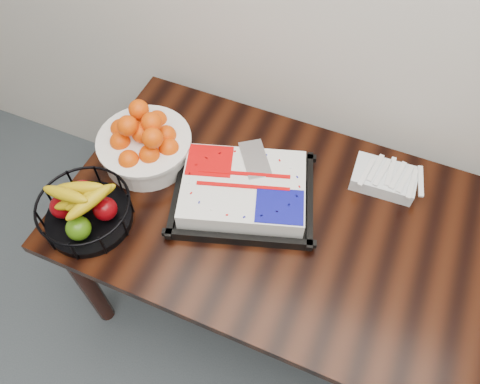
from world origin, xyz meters
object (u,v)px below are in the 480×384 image
at_px(tangerine_bowl, 144,141).
at_px(fruit_basket, 85,210).
at_px(table, 317,242).
at_px(cake_tray, 243,191).

xyz_separation_m(tangerine_bowl, fruit_basket, (-0.05, -0.32, -0.03)).
xyz_separation_m(table, tangerine_bowl, (-0.70, 0.05, 0.18)).
bearing_deg(table, fruit_basket, -159.71).
bearing_deg(tangerine_bowl, table, -3.87).
xyz_separation_m(table, fruit_basket, (-0.74, -0.27, 0.15)).
height_order(table, cake_tray, cake_tray).
relative_size(cake_tray, fruit_basket, 1.84).
distance_m(cake_tray, fruit_basket, 0.54).
bearing_deg(fruit_basket, table, 20.29).
bearing_deg(fruit_basket, cake_tray, 32.98).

